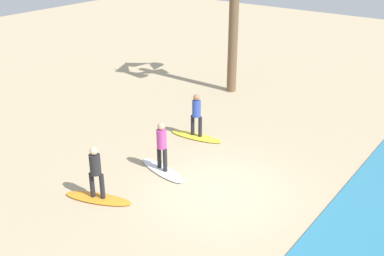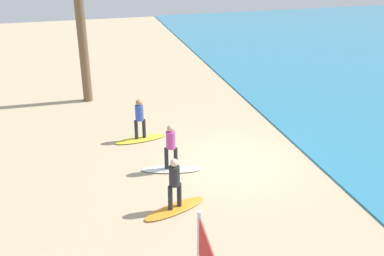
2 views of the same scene
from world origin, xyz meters
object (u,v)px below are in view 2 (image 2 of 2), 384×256
at_px(surfboard_white, 171,169).
at_px(surfer_orange, 175,180).
at_px(surfboard_orange, 175,209).
at_px(surfboard_yellow, 141,139).
at_px(surfer_yellow, 139,116).
at_px(surfer_white, 171,144).

height_order(surfboard_white, surfer_orange, surfer_orange).
relative_size(surfboard_orange, surfer_orange, 1.28).
bearing_deg(surfboard_white, surfboard_yellow, 116.48).
height_order(surfboard_orange, surfer_orange, surfer_orange).
xyz_separation_m(surfer_yellow, surfboard_orange, (5.15, 0.21, -0.99)).
height_order(surfboard_white, surfboard_orange, same).
distance_m(surfboard_yellow, surfer_white, 2.98).
bearing_deg(surfer_white, surfer_orange, -10.15).
xyz_separation_m(surfboard_yellow, surfboard_orange, (5.15, 0.21, 0.00)).
bearing_deg(surfboard_yellow, surfboard_orange, -95.79).
relative_size(surfboard_white, surfer_orange, 1.28).
relative_size(surfer_yellow, surfboard_white, 0.78).
bearing_deg(surfer_yellow, surfer_orange, 2.32).
bearing_deg(surfboard_orange, surfer_yellow, 71.75).
xyz_separation_m(surfboard_yellow, surfer_orange, (5.15, 0.21, 0.99)).
distance_m(surfer_yellow, surfboard_white, 2.98).
height_order(surfboard_white, surfer_white, surfer_white).
bearing_deg(surfboard_white, surfer_white, 0.00).
height_order(surfboard_yellow, surfer_yellow, surfer_yellow).
xyz_separation_m(surfboard_orange, surfer_orange, (0.00, 0.00, 0.99)).
bearing_deg(surfboard_orange, surfer_orange, -0.00).
height_order(surfboard_yellow, surfboard_white, same).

